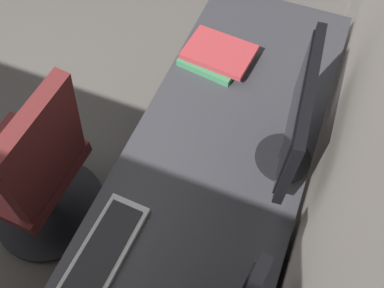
{
  "coord_description": "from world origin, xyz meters",
  "views": [
    {
      "loc": [
        0.98,
        1.79,
        2.01
      ],
      "look_at": [
        0.37,
        1.54,
        0.95
      ],
      "focal_mm": 38.26,
      "sensor_mm": 36.0,
      "label": 1
    }
  ],
  "objects": [
    {
      "name": "desk",
      "position": [
        0.37,
        1.59,
        0.66
      ],
      "size": [
        2.06,
        0.65,
        0.73
      ],
      "color": "#38383D",
      "rests_on": "ground"
    },
    {
      "name": "keyboard_main",
      "position": [
        0.75,
        1.38,
        0.74
      ],
      "size": [
        0.43,
        0.16,
        0.02
      ],
      "color": "silver",
      "rests_on": "desk"
    },
    {
      "name": "book_stack_near",
      "position": [
        -0.19,
        1.43,
        0.76
      ],
      "size": [
        0.27,
        0.3,
        0.06
      ],
      "color": "#3D8456",
      "rests_on": "desk"
    },
    {
      "name": "drawer_pedestal",
      "position": [
        0.53,
        1.62,
        0.35
      ],
      "size": [
        0.4,
        0.51,
        0.69
      ],
      "color": "#38383D",
      "rests_on": "ground"
    },
    {
      "name": "monitor_secondary",
      "position": [
        0.18,
        1.82,
        0.98
      ],
      "size": [
        0.47,
        0.2,
        0.43
      ],
      "color": "black",
      "rests_on": "desk"
    },
    {
      "name": "office_chair",
      "position": [
        0.48,
        0.87,
        0.46
      ],
      "size": [
        0.56,
        0.56,
        0.97
      ],
      "color": "maroon",
      "rests_on": "ground"
    }
  ]
}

